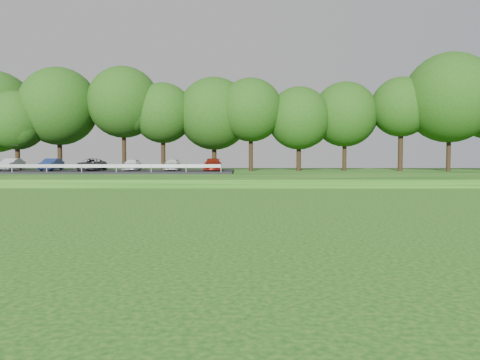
{
  "coord_description": "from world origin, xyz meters",
  "views": [
    {
      "loc": [
        -11.13,
        -13.19,
        2.27
      ],
      "look_at": [
        -11.2,
        5.24,
        1.3
      ],
      "focal_mm": 35.0,
      "sensor_mm": 36.0,
      "label": 1
    }
  ],
  "objects": [
    {
      "name": "parking_lot",
      "position": [
        -23.74,
        32.82,
        1.06
      ],
      "size": [
        24.0,
        9.0,
        1.38
      ],
      "color": "black",
      "rests_on": "berm"
    },
    {
      "name": "treeline",
      "position": [
        0.0,
        38.0,
        8.1
      ],
      "size": [
        104.0,
        7.0,
        15.0
      ],
      "primitive_type": null,
      "color": "#1C430F",
      "rests_on": "berm"
    },
    {
      "name": "walking_path",
      "position": [
        0.0,
        20.0,
        0.02
      ],
      "size": [
        130.0,
        1.6,
        0.04
      ],
      "primitive_type": "cube",
      "color": "gray",
      "rests_on": "ground"
    },
    {
      "name": "berm",
      "position": [
        0.0,
        34.0,
        0.3
      ],
      "size": [
        130.0,
        30.0,
        0.6
      ],
      "primitive_type": "cube",
      "color": "#0C400E",
      "rests_on": "ground"
    }
  ]
}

